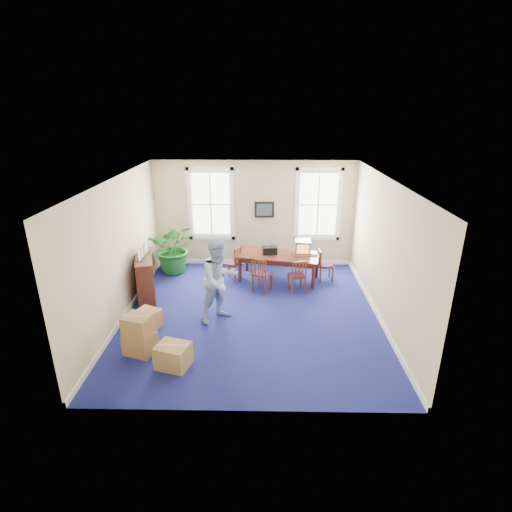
{
  "coord_description": "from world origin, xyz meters",
  "views": [
    {
      "loc": [
        0.27,
        -8.44,
        4.67
      ],
      "look_at": [
        0.1,
        0.6,
        1.25
      ],
      "focal_mm": 28.0,
      "sensor_mm": 36.0,
      "label": 1
    }
  ],
  "objects_px": {
    "conference_table": "(278,267)",
    "cardboard_boxes": "(151,331)",
    "credenza": "(145,276)",
    "crt_tv": "(302,247)",
    "man": "(220,280)",
    "chair_near_left": "(262,274)",
    "potted_plant": "(174,248)"
  },
  "relations": [
    {
      "from": "conference_table",
      "to": "potted_plant",
      "type": "height_order",
      "value": "potted_plant"
    },
    {
      "from": "chair_near_left",
      "to": "credenza",
      "type": "relative_size",
      "value": 0.68
    },
    {
      "from": "credenza",
      "to": "cardboard_boxes",
      "type": "relative_size",
      "value": 0.94
    },
    {
      "from": "chair_near_left",
      "to": "cardboard_boxes",
      "type": "bearing_deg",
      "value": 76.1
    },
    {
      "from": "man",
      "to": "potted_plant",
      "type": "distance_m",
      "value": 3.22
    },
    {
      "from": "crt_tv",
      "to": "cardboard_boxes",
      "type": "distance_m",
      "value": 4.95
    },
    {
      "from": "crt_tv",
      "to": "potted_plant",
      "type": "relative_size",
      "value": 0.31
    },
    {
      "from": "cardboard_boxes",
      "to": "man",
      "type": "bearing_deg",
      "value": 45.41
    },
    {
      "from": "credenza",
      "to": "potted_plant",
      "type": "height_order",
      "value": "potted_plant"
    },
    {
      "from": "chair_near_left",
      "to": "credenza",
      "type": "bearing_deg",
      "value": 31.63
    },
    {
      "from": "potted_plant",
      "to": "cardboard_boxes",
      "type": "xyz_separation_m",
      "value": [
        0.37,
        -4.05,
        -0.33
      ]
    },
    {
      "from": "chair_near_left",
      "to": "man",
      "type": "relative_size",
      "value": 0.5
    },
    {
      "from": "crt_tv",
      "to": "cardboard_boxes",
      "type": "height_order",
      "value": "crt_tv"
    },
    {
      "from": "conference_table",
      "to": "chair_near_left",
      "type": "height_order",
      "value": "chair_near_left"
    },
    {
      "from": "chair_near_left",
      "to": "credenza",
      "type": "xyz_separation_m",
      "value": [
        -3.0,
        -0.38,
        0.08
      ]
    },
    {
      "from": "man",
      "to": "credenza",
      "type": "height_order",
      "value": "man"
    },
    {
      "from": "crt_tv",
      "to": "cardboard_boxes",
      "type": "bearing_deg",
      "value": -131.22
    },
    {
      "from": "crt_tv",
      "to": "man",
      "type": "height_order",
      "value": "man"
    },
    {
      "from": "conference_table",
      "to": "chair_near_left",
      "type": "bearing_deg",
      "value": -109.26
    },
    {
      "from": "crt_tv",
      "to": "potted_plant",
      "type": "height_order",
      "value": "potted_plant"
    },
    {
      "from": "credenza",
      "to": "cardboard_boxes",
      "type": "bearing_deg",
      "value": -88.42
    },
    {
      "from": "chair_near_left",
      "to": "crt_tv",
      "type": "bearing_deg",
      "value": -119.53
    },
    {
      "from": "potted_plant",
      "to": "man",
      "type": "bearing_deg",
      "value": -59.63
    },
    {
      "from": "chair_near_left",
      "to": "credenza",
      "type": "height_order",
      "value": "credenza"
    },
    {
      "from": "crt_tv",
      "to": "chair_near_left",
      "type": "distance_m",
      "value": 1.47
    },
    {
      "from": "potted_plant",
      "to": "cardboard_boxes",
      "type": "relative_size",
      "value": 1.0
    },
    {
      "from": "conference_table",
      "to": "cardboard_boxes",
      "type": "bearing_deg",
      "value": -115.16
    },
    {
      "from": "crt_tv",
      "to": "cardboard_boxes",
      "type": "xyz_separation_m",
      "value": [
        -3.34,
        -3.62,
        -0.53
      ]
    },
    {
      "from": "man",
      "to": "potted_plant",
      "type": "relative_size",
      "value": 1.29
    },
    {
      "from": "crt_tv",
      "to": "chair_near_left",
      "type": "xyz_separation_m",
      "value": [
        -1.12,
        -0.82,
        -0.48
      ]
    },
    {
      "from": "chair_near_left",
      "to": "potted_plant",
      "type": "relative_size",
      "value": 0.64
    },
    {
      "from": "conference_table",
      "to": "crt_tv",
      "type": "xyz_separation_m",
      "value": [
        0.66,
        0.05,
        0.58
      ]
    }
  ]
}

